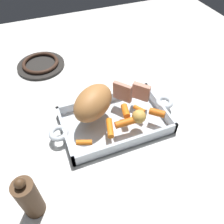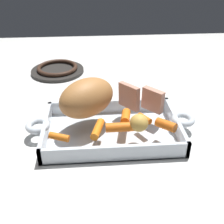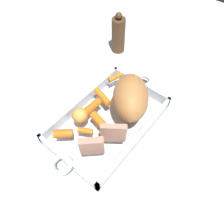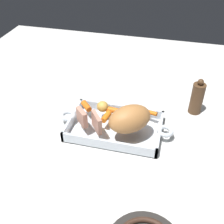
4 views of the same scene
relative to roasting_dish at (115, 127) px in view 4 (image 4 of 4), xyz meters
name	(u,v)px [view 4 (image 4 of 4)]	position (x,y,z in m)	size (l,w,h in m)	color
ground_plane	(115,130)	(0.00, 0.00, -0.01)	(1.84, 1.84, 0.00)	silver
roasting_dish	(115,127)	(0.00, 0.00, 0.00)	(0.44, 0.22, 0.04)	silver
pork_roast	(130,119)	(0.06, -0.03, 0.08)	(0.16, 0.10, 0.10)	#B4763F
roast_slice_thin	(82,117)	(-0.11, -0.04, 0.06)	(0.02, 0.06, 0.06)	tan
roast_slice_outer	(97,122)	(-0.05, -0.06, 0.06)	(0.01, 0.07, 0.07)	tan
baby_carrot_southeast	(114,110)	(-0.02, 0.05, 0.04)	(0.02, 0.02, 0.07)	orange
baby_carrot_northeast	(94,114)	(-0.08, 0.01, 0.04)	(0.02, 0.02, 0.04)	orange
baby_carrot_northwest	(86,106)	(-0.13, 0.05, 0.04)	(0.02, 0.02, 0.05)	orange
baby_carrot_southwest	(151,113)	(0.13, 0.08, 0.04)	(0.02, 0.02, 0.05)	orange
baby_carrot_center_left	(106,117)	(-0.04, 0.01, 0.04)	(0.02, 0.02, 0.05)	orange
baby_carrot_center_right	(127,112)	(0.04, 0.05, 0.04)	(0.02, 0.02, 0.07)	orange
potato_near_roast	(103,107)	(-0.06, 0.05, 0.05)	(0.05, 0.05, 0.04)	gold
pepper_mill	(197,98)	(0.30, 0.19, 0.06)	(0.05, 0.05, 0.16)	#4C331E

